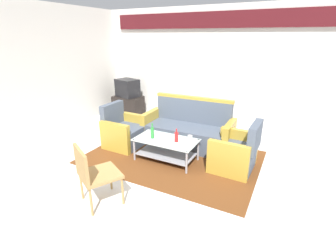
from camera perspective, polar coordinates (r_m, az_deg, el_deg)
ground_plane at (r=4.05m, az=-1.65°, el=-11.74°), size 14.00×14.00×0.00m
wall_back at (r=6.32m, az=12.18°, el=13.66°), size 6.52×0.19×2.80m
wall_left at (r=5.78m, az=-32.37°, el=9.72°), size 0.12×6.20×2.80m
rug at (r=4.66m, az=0.99°, el=-7.17°), size 3.06×2.09×0.01m
couch at (r=5.06m, az=4.62°, el=-1.09°), size 1.81×0.77×0.96m
armchair_left at (r=5.12m, az=-10.03°, el=-1.42°), size 0.71×0.77×0.85m
armchair_right at (r=4.32m, az=15.22°, el=-6.05°), size 0.72×0.78×0.85m
coffee_table at (r=4.44m, az=-0.43°, el=-4.76°), size 1.10×0.60×0.40m
bottle_red at (r=4.27m, az=1.91°, el=-2.48°), size 0.06×0.06×0.23m
bottle_green at (r=4.42m, az=-3.61°, el=-1.49°), size 0.06×0.06×0.28m
cup at (r=4.33m, az=5.07°, el=-2.80°), size 0.08×0.08×0.10m
tv_stand at (r=7.19m, az=-9.07°, el=4.71°), size 0.80×0.50×0.52m
television at (r=7.07m, az=-9.28°, el=8.62°), size 0.70×0.59×0.48m
wicker_chair at (r=3.38m, az=-16.89°, el=-9.94°), size 0.65×0.65×0.84m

